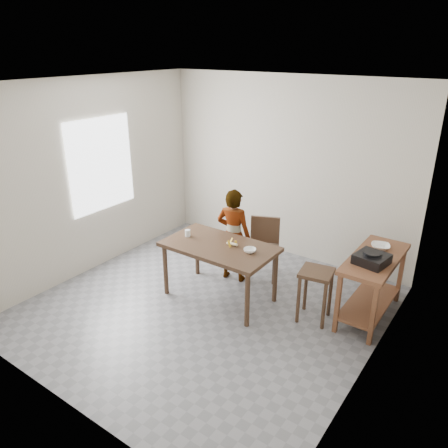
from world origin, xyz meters
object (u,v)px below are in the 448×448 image
Objects in this scene: dining_table at (220,271)px; stool at (315,295)px; prep_counter at (371,287)px; child at (233,235)px; dining_chair at (263,250)px.

dining_table is 2.16× the size of stool.
child reaches higher than prep_counter.
stool is at bearing 157.78° from child.
dining_table is at bearing -168.03° from stool.
dining_table is 1.06× the size of child.
prep_counter is 1.88m from child.
prep_counter is at bearing 22.15° from dining_table.
stool is (-0.52, -0.44, -0.08)m from prep_counter.
prep_counter is at bearing 174.48° from child.
prep_counter is at bearing 40.73° from stool.
stool is (1.20, 0.26, -0.05)m from dining_table.
child is 0.48m from dining_chair.
dining_chair reaches higher than dining_table.
dining_chair is 1.16m from stool.
dining_chair is at bearing -150.76° from child.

